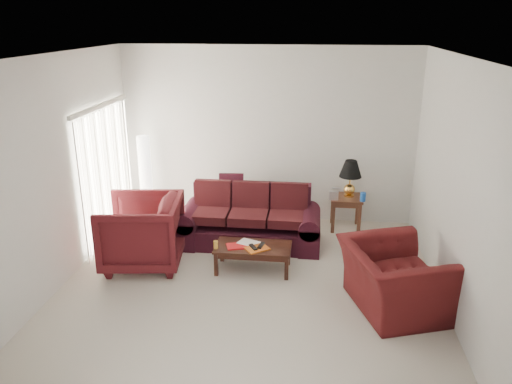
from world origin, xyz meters
The scene contains 19 objects.
floor centered at (0.00, 0.00, 0.00)m, with size 5.00×5.00×0.00m, color beige.
blinds centered at (-2.42, 1.30, 1.08)m, with size 0.10×2.00×2.16m, color silver.
sofa centered at (-0.16, 1.34, 0.45)m, with size 2.21×0.96×0.91m, color black, non-canonical shape.
throw_pillow centered at (-0.57, 2.10, 0.71)m, with size 0.41×0.12×0.41m, color black.
end_table centered at (1.37, 2.15, 0.28)m, with size 0.52×0.52×0.57m, color #4B2119, non-canonical shape.
table_lamp centered at (1.41, 2.19, 0.88)m, with size 0.37×0.37×0.62m, color gold, non-canonical shape.
clock centered at (1.15, 1.98, 0.64)m, with size 0.15×0.05×0.15m, color #B5B5B9.
blue_canister centered at (1.63, 1.97, 0.64)m, with size 0.09×0.09×0.15m, color blue.
picture_frame centered at (1.20, 2.36, 0.65)m, with size 0.13×0.02×0.16m, color silver.
floor_lamp centered at (-2.10, 2.14, 0.77)m, with size 0.25×0.25×1.53m, color white, non-canonical shape.
armchair_left centered at (-1.60, 0.46, 0.51)m, with size 1.08×1.11×1.01m, color #471014.
armchair_right centered at (1.83, -0.30, 0.40)m, with size 1.24×1.09×0.81m, color #461011.
coffee_table centered at (0.00, 0.48, 0.19)m, with size 1.07×0.53×0.37m, color black, non-canonical shape.
magazine_red centered at (-0.22, 0.43, 0.38)m, with size 0.29×0.21×0.02m, color red.
magazine_white centered at (-0.07, 0.55, 0.38)m, with size 0.29×0.22×0.02m, color white.
magazine_orange centered at (0.07, 0.39, 0.38)m, with size 0.31×0.23×0.02m, color #BA5515.
remote_a centered at (0.02, 0.38, 0.40)m, with size 0.06×0.19×0.02m, color black.
remote_b centered at (0.12, 0.45, 0.40)m, with size 0.05×0.19×0.02m, color black.
yellow_glass centered at (-0.50, 0.34, 0.43)m, with size 0.06×0.06×0.11m, color gold.
Camera 1 is at (0.81, -5.84, 3.41)m, focal length 35.00 mm.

